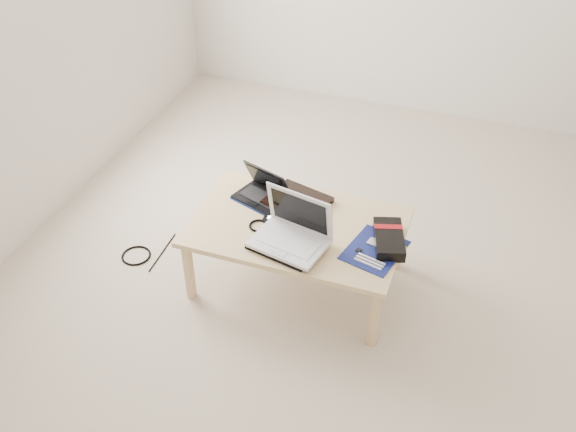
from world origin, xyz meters
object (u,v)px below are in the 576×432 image
(netbook, at_px, (263,192))
(white_laptop, at_px, (292,232))
(gpu_box, at_px, (389,239))
(coffee_table, at_px, (297,232))

(netbook, xyz_separation_m, white_laptop, (0.27, -0.31, 0.03))
(gpu_box, bearing_deg, white_laptop, -160.83)
(white_laptop, bearing_deg, netbook, 131.66)
(netbook, distance_m, gpu_box, 0.75)
(coffee_table, relative_size, gpu_box, 3.54)
(coffee_table, xyz_separation_m, gpu_box, (0.48, 0.01, 0.08))
(coffee_table, height_order, white_laptop, white_laptop)
(coffee_table, relative_size, netbook, 3.32)
(netbook, distance_m, white_laptop, 0.41)
(white_laptop, bearing_deg, coffee_table, 99.40)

